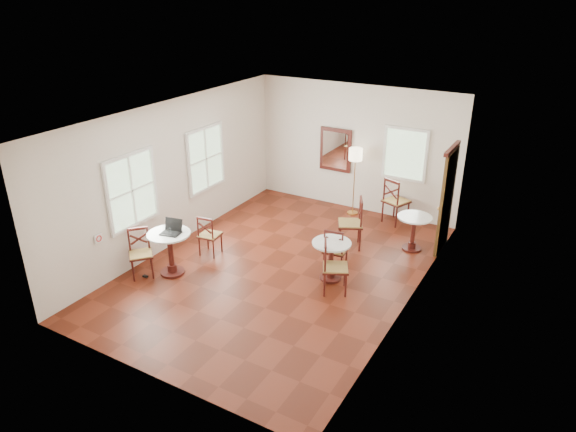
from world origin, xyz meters
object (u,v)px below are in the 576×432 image
Objects in this scene: navy_mug at (172,226)px; cafe_table_mid at (331,256)px; chair_mid_a at (335,250)px; cafe_table_near at (170,249)px; floor_lamp at (355,159)px; mouse at (170,228)px; chair_near_b at (141,253)px; cafe_table_back at (414,229)px; chair_back_a at (395,201)px; chair_back_b at (352,223)px; chair_near_a at (209,235)px; water_glass at (169,231)px; chair_mid_b at (334,267)px; power_adapter at (145,276)px; laptop at (172,230)px.

cafe_table_mid is at bearing 22.01° from navy_mug.
navy_mug is at bearing 19.27° from chair_mid_a.
cafe_table_near is 0.42m from navy_mug.
mouse is at bearing -115.27° from floor_lamp.
cafe_table_back is at bearing -6.96° from chair_near_b.
chair_back_a reaches higher than chair_back_b.
cafe_table_mid is 2.99m from chair_back_a.
chair_near_a is at bearing 6.10° from chair_mid_a.
chair_near_b reaches higher than cafe_table_back.
navy_mug is at bearing -115.03° from floor_lamp.
water_glass is at bearing -68.79° from chair_back_b.
chair_back_b is (-0.43, 1.76, 0.05)m from chair_mid_b.
chair_near_a is 0.95× the size of chair_mid_a.
chair_mid_b reaches higher than water_glass.
chair_mid_a is (3.09, 1.93, -0.00)m from chair_near_b.
cafe_table_mid is 0.47× the size of floor_lamp.
chair_back_b is at bearing 47.40° from power_adapter.
laptop is (-2.60, -1.56, 0.45)m from chair_mid_a.
chair_near_a is (0.16, 0.97, -0.09)m from cafe_table_near.
chair_near_b is 11.01× the size of mouse.
cafe_table_mid is 0.77× the size of chair_mid_b.
chair_near_a is 2.77m from chair_mid_b.
mouse is at bearing 131.57° from laptop.
chair_mid_b is 8.73× the size of navy_mug.
chair_near_b reaches higher than cafe_table_mid.
cafe_table_mid is at bearing -74.17° from floor_lamp.
power_adapter is at bearing -150.87° from cafe_table_mid.
floor_lamp reaches higher than laptop.
chair_mid_b is 0.91× the size of chair_back_b.
cafe_table_back is at bearing 63.65° from cafe_table_mid.
chair_back_a is (0.18, 2.98, 0.07)m from cafe_table_mid.
laptop is 3.83× the size of water_glass.
cafe_table_back is at bearing -31.11° from floor_lamp.
chair_mid_b is at bearing -12.71° from chair_back_b.
mouse is at bearing 75.61° from chair_back_a.
cafe_table_mid is 9.07× the size of mouse.
chair_near_a is 0.80× the size of chair_back_b.
chair_back_b reaches higher than chair_mid_a.
chair_mid_b reaches higher than cafe_table_mid.
mouse is (-0.16, 0.12, -0.05)m from laptop.
chair_mid_b is 1.81m from chair_back_b.
floor_lamp reaches higher than chair_mid_b.
water_glass is (0.02, -0.00, 0.37)m from cafe_table_near.
chair_mid_a reaches higher than mouse.
cafe_table_near is at bearing -138.48° from cafe_table_back.
cafe_table_mid is 2.56m from chair_near_a.
chair_mid_b is at bearing -58.50° from cafe_table_mid.
water_glass is at bearing -13.33° from chair_near_b.
chair_near_a is (-2.54, -0.34, -0.04)m from cafe_table_mid.
cafe_table_near is at bearing 73.82° from chair_near_a.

